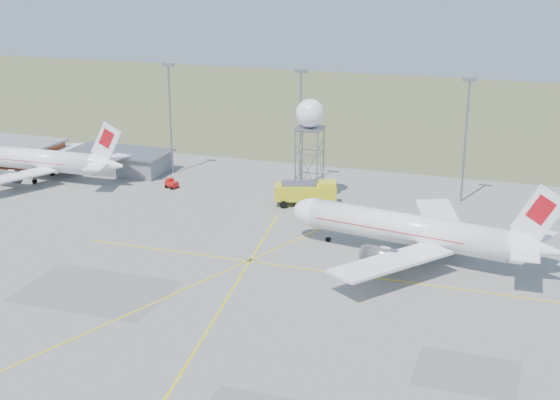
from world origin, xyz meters
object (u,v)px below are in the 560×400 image
(fire_truck, at_px, (307,194))
(baggage_tug, at_px, (172,184))
(airliner_far, at_px, (36,160))
(airliner_main, at_px, (411,230))
(radar_tower, at_px, (310,144))

(fire_truck, height_order, baggage_tug, fire_truck)
(airliner_far, distance_m, baggage_tug, 26.02)
(baggage_tug, bearing_deg, airliner_main, -2.14)
(airliner_far, height_order, radar_tower, radar_tower)
(airliner_far, xyz_separation_m, baggage_tug, (25.69, 2.89, -2.93))
(fire_truck, relative_size, baggage_tug, 4.18)
(airliner_main, distance_m, baggage_tug, 49.02)
(airliner_main, height_order, radar_tower, radar_tower)
(airliner_main, relative_size, radar_tower, 2.20)
(airliner_far, distance_m, fire_truck, 51.01)
(airliner_far, bearing_deg, baggage_tug, -174.06)
(radar_tower, relative_size, baggage_tug, 6.70)
(baggage_tug, bearing_deg, airliner_far, -153.11)
(airliner_far, height_order, fire_truck, airliner_far)
(fire_truck, distance_m, baggage_tug, 25.35)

